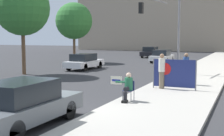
{
  "coord_description": "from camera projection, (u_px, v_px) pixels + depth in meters",
  "views": [
    {
      "loc": [
        6.69,
        -9.47,
        2.8
      ],
      "look_at": [
        0.18,
        5.61,
        1.17
      ],
      "focal_mm": 50.0,
      "sensor_mm": 36.0,
      "label": 1
    }
  ],
  "objects": [
    {
      "name": "ground_plane",
      "position": [
        48.0,
        113.0,
        11.57
      ],
      "size": [
        160.0,
        160.0,
        0.0
      ],
      "primitive_type": "plane",
      "color": "#303033"
    },
    {
      "name": "sidewalk_curb",
      "position": [
        201.0,
        73.0,
        23.85
      ],
      "size": [
        3.96,
        90.0,
        0.14
      ],
      "primitive_type": "cube",
      "color": "#A8A399",
      "rests_on": "ground_plane"
    },
    {
      "name": "seated_protester",
      "position": [
        127.0,
        86.0,
        13.0
      ],
      "size": [
        0.99,
        0.77,
        1.19
      ],
      "rotation": [
        0.0,
        0.0,
        -0.16
      ],
      "color": "#474C56",
      "rests_on": "sidewalk_curb"
    },
    {
      "name": "jogger_on_sidewalk",
      "position": [
        162.0,
        71.0,
        16.18
      ],
      "size": [
        0.34,
        0.34,
        1.81
      ],
      "rotation": [
        0.0,
        0.0,
        3.52
      ],
      "color": "#756651",
      "rests_on": "sidewalk_curb"
    },
    {
      "name": "pedestrian_behind",
      "position": [
        186.0,
        68.0,
        17.61
      ],
      "size": [
        0.34,
        0.34,
        1.78
      ],
      "rotation": [
        0.0,
        0.0,
        6.08
      ],
      "color": "#334775",
      "rests_on": "sidewalk_curb"
    },
    {
      "name": "protest_banner",
      "position": [
        174.0,
        73.0,
        15.99
      ],
      "size": [
        2.24,
        0.06,
        1.53
      ],
      "color": "slate",
      "rests_on": "sidewalk_curb"
    },
    {
      "name": "traffic_light_pole",
      "position": [
        164.0,
        22.0,
        23.04
      ],
      "size": [
        3.25,
        3.01,
        5.61
      ],
      "color": "slate",
      "rests_on": "sidewalk_curb"
    },
    {
      "name": "parked_car_curbside",
      "position": [
        22.0,
        104.0,
        9.67
      ],
      "size": [
        1.84,
        4.39,
        1.47
      ],
      "color": "#565B60",
      "rests_on": "ground_plane"
    },
    {
      "name": "car_on_road_nearest",
      "position": [
        84.0,
        61.0,
        27.11
      ],
      "size": [
        1.74,
        4.51,
        1.38
      ],
      "color": "silver",
      "rests_on": "ground_plane"
    },
    {
      "name": "car_on_road_midblock",
      "position": [
        162.0,
        56.0,
        34.69
      ],
      "size": [
        1.87,
        4.22,
        1.4
      ],
      "color": "white",
      "rests_on": "ground_plane"
    },
    {
      "name": "car_on_road_distant",
      "position": [
        151.0,
        52.0,
        43.23
      ],
      "size": [
        1.85,
        4.36,
        1.49
      ],
      "color": "black",
      "rests_on": "ground_plane"
    },
    {
      "name": "street_tree_near_curb",
      "position": [
        22.0,
        8.0,
        23.09
      ],
      "size": [
        4.07,
        4.07,
        6.98
      ],
      "color": "brown",
      "rests_on": "ground_plane"
    },
    {
      "name": "street_tree_midblock",
      "position": [
        74.0,
        21.0,
        34.27
      ],
      "size": [
        4.04,
        4.04,
        6.62
      ],
      "color": "brown",
      "rests_on": "ground_plane"
    }
  ]
}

